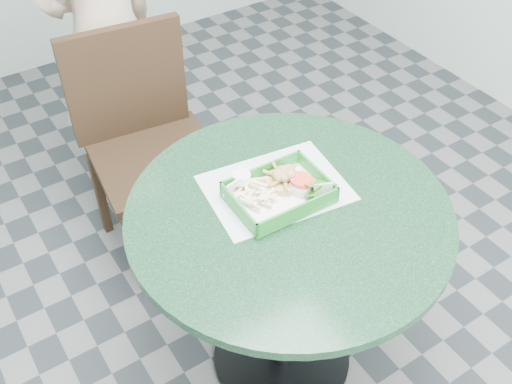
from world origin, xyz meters
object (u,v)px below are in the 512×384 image
sauce_ramekin (241,183)px  dining_chair (145,132)px  diner_person (104,25)px  crab_sandwich (284,181)px  cafe_table (287,253)px  food_basket (279,201)px

sauce_ramekin → dining_chair: bearing=90.6°
diner_person → crab_sandwich: diner_person is taller
cafe_table → dining_chair: size_ratio=1.01×
dining_chair → cafe_table: bearing=-78.0°
crab_sandwich → sauce_ramekin: bearing=151.2°
cafe_table → food_basket: (-0.00, 0.05, 0.19)m
food_basket → sauce_ramekin: bearing=125.6°
diner_person → food_basket: (0.05, -1.14, -0.07)m
dining_chair → diner_person: diner_person is taller
crab_sandwich → food_basket: bearing=-139.0°
diner_person → sauce_ramekin: 1.04m
cafe_table → crab_sandwich: 0.24m
cafe_table → dining_chair: (-0.08, 0.85, -0.05)m
dining_chair → crab_sandwich: 0.82m
food_basket → cafe_table: bearing=-85.0°
sauce_ramekin → cafe_table: bearing=-63.0°
cafe_table → dining_chair: bearing=95.4°
dining_chair → diner_person: size_ratio=0.56×
diner_person → crab_sandwich: size_ratio=15.59×
diner_person → cafe_table: bearing=71.6°
cafe_table → diner_person: bearing=92.7°
dining_chair → sauce_ramekin: size_ratio=17.42×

